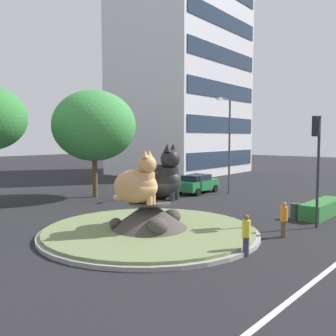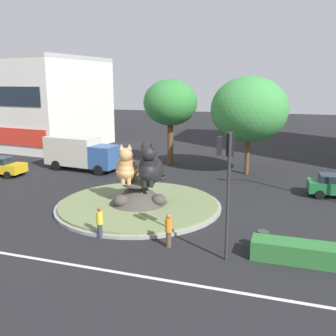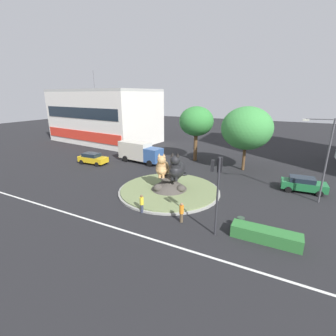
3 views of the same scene
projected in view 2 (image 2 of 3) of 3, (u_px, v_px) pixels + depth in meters
ground_plane at (139, 207)px, 24.60m from camera, size 160.00×160.00×0.00m
lane_centreline at (67, 264)px, 16.89m from camera, size 112.00×0.20×0.01m
roundabout_island at (139, 200)px, 24.48m from camera, size 10.63×10.63×1.63m
cat_statue_calico at (127, 168)px, 24.26m from camera, size 2.05×2.85×2.53m
cat_statue_black at (151, 168)px, 23.73m from camera, size 1.84×2.87×2.79m
traffic_light_mast at (227, 169)px, 16.46m from camera, size 0.71×0.58×5.81m
shophouse_block at (14, 102)px, 48.85m from camera, size 23.48×14.90×14.70m
clipped_hedge_strip at (304, 253)px, 16.94m from camera, size 4.64×1.20×0.90m
broadleaf_tree_behind_island at (249, 109)px, 32.13m from camera, size 6.51×6.51×8.41m
second_tree_near_tower at (170, 103)px, 35.83m from camera, size 5.10×5.10×8.17m
pedestrian_orange_shirt at (169, 230)px, 18.45m from camera, size 0.35×0.35×1.69m
pedestrian_yellow_shirt at (100, 222)px, 19.50m from camera, size 0.34×0.34×1.67m
delivery_box_truck at (80, 153)px, 34.57m from camera, size 7.27×3.08×3.00m
litter_bin at (263, 240)px, 18.36m from camera, size 0.56×0.56×0.90m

